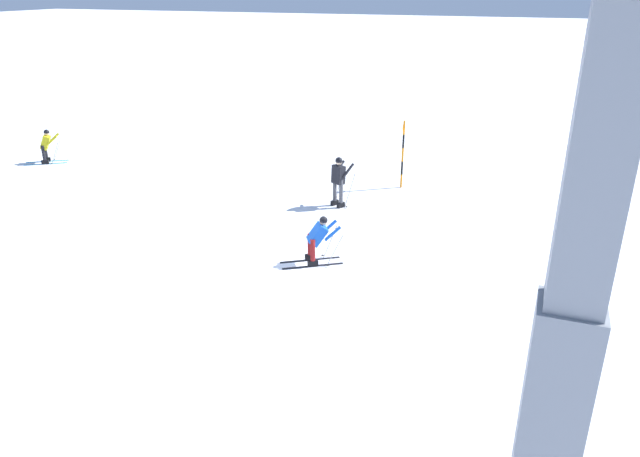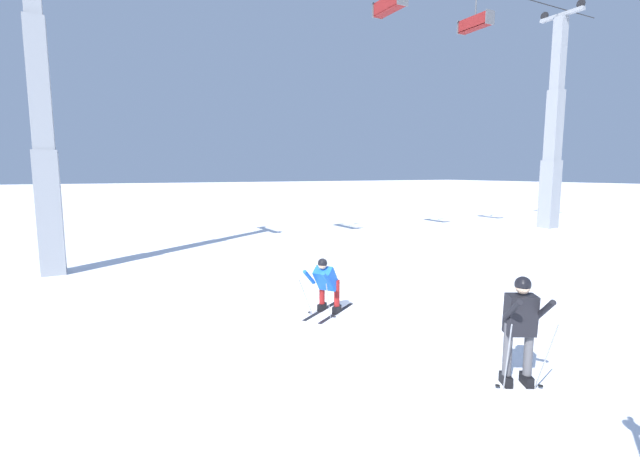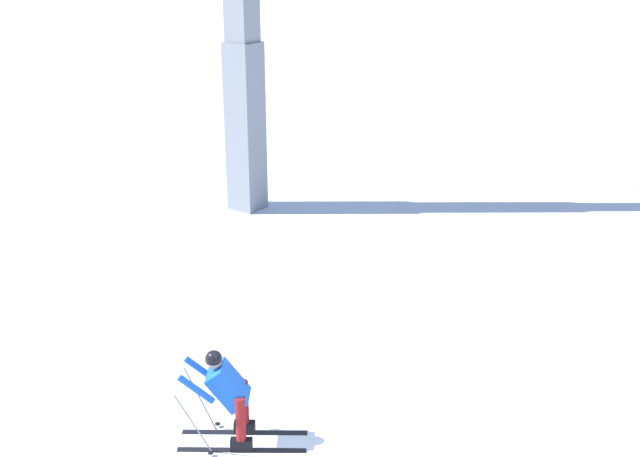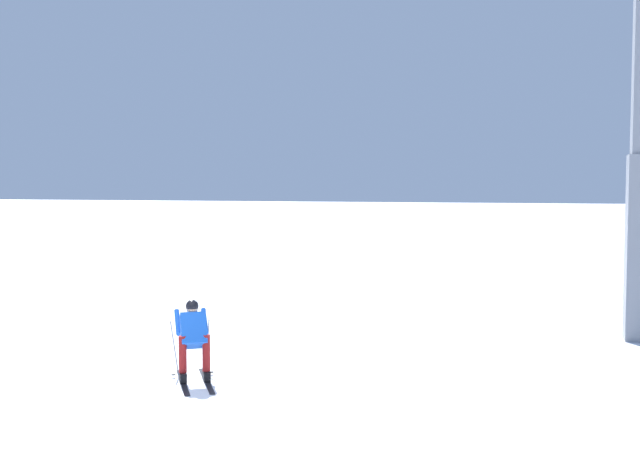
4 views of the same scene
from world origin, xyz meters
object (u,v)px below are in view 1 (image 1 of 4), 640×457
at_px(skier_distant_uphill, 339,178).
at_px(skier_distant_downhill, 46,144).
at_px(skier_carving_main, 318,237).
at_px(lift_tower_near, 594,189).
at_px(trail_marker_pole, 403,152).

height_order(skier_distant_uphill, skier_distant_downhill, skier_distant_uphill).
distance_m(skier_carving_main, skier_distant_uphill, 4.44).
distance_m(skier_distant_uphill, skier_distant_downhill, 13.11).
bearing_deg(skier_distant_uphill, lift_tower_near, 119.36).
relative_size(skier_carving_main, skier_distant_downhill, 1.00).
distance_m(trail_marker_pole, skier_distant_uphill, 3.12).
height_order(trail_marker_pole, skier_distant_downhill, trail_marker_pole).
bearing_deg(skier_distant_downhill, skier_carving_main, 160.49).
bearing_deg(skier_carving_main, lift_tower_near, 127.39).
bearing_deg(lift_tower_near, skier_carving_main, -52.61).
height_order(skier_carving_main, lift_tower_near, lift_tower_near).
relative_size(skier_carving_main, lift_tower_near, 0.14).
bearing_deg(lift_tower_near, skier_distant_downhill, -32.29).
bearing_deg(skier_distant_uphill, skier_distant_downhill, -2.75).
xyz_separation_m(lift_tower_near, skier_distant_uphill, (6.67, -11.86, -4.18)).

